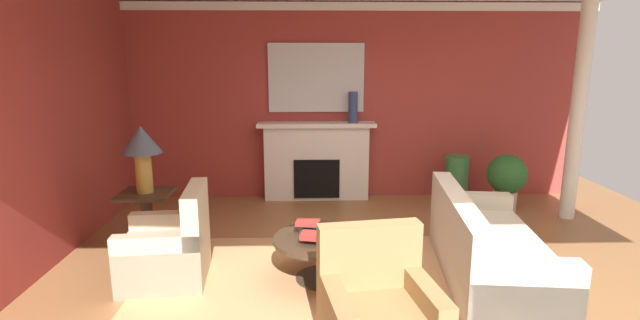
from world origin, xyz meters
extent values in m
plane|color=olive|center=(0.00, 0.00, 0.00)|extent=(8.82, 8.82, 0.00)
cube|color=#9E3833|center=(0.00, 2.99, 1.50)|extent=(7.38, 0.12, 2.99)
cube|color=#9E3833|center=(-3.45, 0.30, 1.50)|extent=(0.12, 6.45, 2.99)
cube|color=white|center=(0.00, 2.91, 2.91)|extent=(7.38, 0.08, 0.12)
cube|color=tan|center=(-0.53, -0.03, 0.01)|extent=(3.65, 2.24, 0.01)
cube|color=white|center=(-0.54, 2.78, 0.57)|extent=(1.60, 0.25, 1.15)
cube|color=black|center=(-0.54, 2.76, 0.35)|extent=(0.70, 0.26, 0.60)
cube|color=white|center=(-0.54, 2.75, 1.18)|extent=(1.80, 0.35, 0.06)
cube|color=silver|center=(-0.54, 2.90, 1.87)|extent=(1.45, 0.04, 1.03)
cube|color=beige|center=(1.14, -0.07, 0.23)|extent=(1.13, 2.19, 0.45)
cube|color=beige|center=(0.79, -0.03, 0.65)|extent=(0.43, 2.11, 0.40)
cube|color=beige|center=(1.03, -1.01, 0.31)|extent=(0.92, 0.30, 0.62)
cube|color=beige|center=(1.24, 0.88, 0.31)|extent=(0.92, 0.30, 0.62)
cube|color=#C1B293|center=(-2.11, 0.01, 0.22)|extent=(0.87, 0.87, 0.44)
cube|color=#C1B293|center=(-1.79, 0.04, 0.70)|extent=(0.23, 0.81, 0.51)
cube|color=#C1B293|center=(-2.13, 0.34, 0.30)|extent=(0.81, 0.21, 0.60)
cube|color=#C1B293|center=(-2.08, -0.32, 0.30)|extent=(0.81, 0.21, 0.60)
cube|color=#9E7A4C|center=(-0.22, -1.04, 0.70)|extent=(0.81, 0.28, 0.51)
cube|color=#9E7A4C|center=(0.16, -1.30, 0.30)|extent=(0.26, 0.81, 0.60)
cylinder|color=#3D2D1E|center=(-0.53, -0.03, 0.43)|extent=(1.00, 1.00, 0.04)
cylinder|color=#3D2D1E|center=(-0.53, -0.03, 0.21)|extent=(0.12, 0.12, 0.41)
cylinder|color=#3D2D1E|center=(-0.53, -0.03, 0.01)|extent=(0.56, 0.56, 0.03)
cube|color=#3D2D1E|center=(-2.51, 0.76, 0.68)|extent=(0.56, 0.56, 0.04)
cube|color=#3D2D1E|center=(-2.51, 0.76, 0.33)|extent=(0.10, 0.10, 0.66)
cube|color=#3D2D1E|center=(-2.51, 0.76, 0.02)|extent=(0.45, 0.45, 0.04)
cylinder|color=#B28E38|center=(-2.51, 0.76, 0.92)|extent=(0.18, 0.18, 0.45)
cone|color=#4C566B|center=(-2.51, 0.76, 1.30)|extent=(0.44, 0.44, 0.30)
cylinder|color=navy|center=(0.01, 2.73, 1.44)|extent=(0.14, 0.14, 0.47)
cylinder|color=#33703D|center=(1.56, 2.48, 0.37)|extent=(0.35, 0.35, 0.74)
cube|color=navy|center=(-0.63, 0.03, 0.48)|extent=(0.27, 0.22, 0.06)
cube|color=maroon|center=(-0.65, -0.19, 0.53)|extent=(0.23, 0.21, 0.05)
cube|color=maroon|center=(-0.68, 0.03, 0.58)|extent=(0.26, 0.19, 0.05)
cylinder|color=#BCB29E|center=(2.16, 2.09, 0.15)|extent=(0.32, 0.32, 0.30)
sphere|color=#28602D|center=(2.16, 2.09, 0.55)|extent=(0.56, 0.56, 0.56)
cylinder|color=white|center=(2.92, 1.78, 1.50)|extent=(0.20, 0.20, 2.99)
camera|label=1|loc=(-0.69, -4.48, 2.20)|focal=26.96mm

